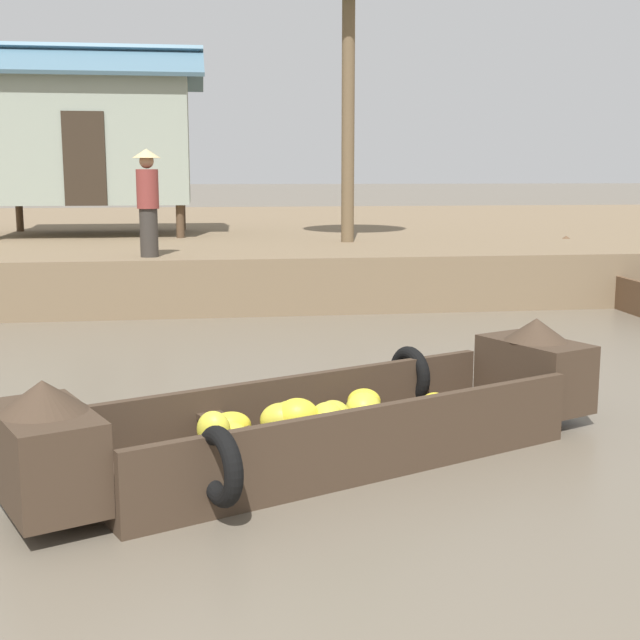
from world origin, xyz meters
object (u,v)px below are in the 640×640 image
(vendor_person, at_px, (148,197))
(fishing_skiff_distant, at_px, (619,281))
(stilt_house_mid_right, at_px, (92,137))
(banana_boat, at_px, (330,420))

(vendor_person, bearing_deg, fishing_skiff_distant, 1.71)
(stilt_house_mid_right, height_order, vendor_person, stilt_house_mid_right)
(fishing_skiff_distant, distance_m, stilt_house_mid_right, 10.86)
(fishing_skiff_distant, xyz_separation_m, vendor_person, (-7.96, -0.24, 1.48))
(banana_boat, distance_m, fishing_skiff_distant, 9.82)
(fishing_skiff_distant, xyz_separation_m, stilt_house_mid_right, (-9.34, 4.89, 2.58))
(stilt_house_mid_right, distance_m, vendor_person, 5.43)
(banana_boat, bearing_deg, fishing_skiff_distant, 50.56)
(banana_boat, distance_m, vendor_person, 7.69)
(fishing_skiff_distant, relative_size, vendor_person, 3.28)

